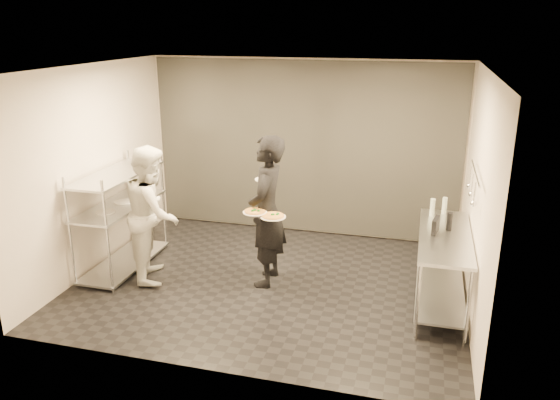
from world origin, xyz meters
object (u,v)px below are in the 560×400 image
(pizza_plate_near, at_px, (255,211))
(pos_monitor, at_px, (436,225))
(pass_rack, at_px, (120,215))
(salad_plate, at_px, (265,178))
(bottle_green, at_px, (432,207))
(chef, at_px, (153,213))
(bottle_clear, at_px, (445,205))
(prep_counter, at_px, (443,257))
(waiter, at_px, (267,212))
(pizza_plate_far, at_px, (273,216))
(bottle_dark, at_px, (449,222))

(pizza_plate_near, bearing_deg, pos_monitor, 5.35)
(pass_rack, height_order, salad_plate, pass_rack)
(pizza_plate_near, bearing_deg, bottle_green, 20.99)
(pizza_plate_near, xyz_separation_m, bottle_green, (2.15, 0.82, -0.03))
(chef, height_order, bottle_clear, chef)
(prep_counter, distance_m, bottle_green, 0.78)
(waiter, relative_size, pizza_plate_near, 6.55)
(salad_plate, relative_size, bottle_clear, 1.26)
(pizza_plate_far, bearing_deg, bottle_dark, 9.75)
(bottle_dark, bearing_deg, waiter, -177.05)
(pass_rack, relative_size, prep_counter, 0.89)
(pass_rack, relative_size, waiter, 0.81)
(chef, relative_size, bottle_dark, 8.00)
(bottle_green, height_order, bottle_dark, same)
(prep_counter, relative_size, pizza_plate_far, 5.62)
(bottle_green, bearing_deg, waiter, -163.38)
(pass_rack, height_order, pos_monitor, pass_rack)
(chef, bearing_deg, bottle_dark, -106.38)
(pizza_plate_far, xyz_separation_m, bottle_green, (1.90, 0.86, 0.00))
(chef, relative_size, bottle_green, 8.01)
(waiter, height_order, pizza_plate_far, waiter)
(chef, relative_size, salad_plate, 6.85)
(pass_rack, relative_size, pizza_plate_near, 5.27)
(pass_rack, height_order, prep_counter, pass_rack)
(pizza_plate_near, distance_m, pos_monitor, 2.20)
(waiter, bearing_deg, prep_counter, 86.48)
(pizza_plate_near, distance_m, pizza_plate_far, 0.25)
(pizza_plate_near, xyz_separation_m, salad_plate, (-0.01, 0.48, 0.30))
(salad_plate, bearing_deg, pizza_plate_far, -63.71)
(prep_counter, height_order, bottle_dark, bottle_dark)
(pizza_plate_near, distance_m, bottle_green, 2.30)
(chef, distance_m, pizza_plate_near, 1.43)
(pos_monitor, bearing_deg, pizza_plate_near, -164.26)
(pass_rack, xyz_separation_m, bottle_clear, (4.32, 0.80, 0.26))
(pos_monitor, height_order, bottle_clear, bottle_clear)
(pass_rack, xyz_separation_m, waiter, (2.11, 0.04, 0.22))
(salad_plate, height_order, pos_monitor, salad_plate)
(pos_monitor, bearing_deg, bottle_green, 104.15)
(prep_counter, bearing_deg, pizza_plate_far, -174.15)
(waiter, xyz_separation_m, pizza_plate_near, (-0.09, -0.21, 0.07))
(waiter, bearing_deg, bottle_clear, 106.46)
(pizza_plate_far, distance_m, salad_plate, 0.66)
(pizza_plate_far, bearing_deg, waiter, 121.87)
(waiter, height_order, bottle_green, waiter)
(prep_counter, relative_size, bottle_dark, 7.93)
(prep_counter, bearing_deg, bottle_clear, 90.44)
(bottle_clear, bearing_deg, chef, -165.26)
(salad_plate, bearing_deg, bottle_green, 9.03)
(bottle_clear, bearing_deg, waiter, -160.89)
(pass_rack, xyz_separation_m, bottle_green, (4.17, 0.65, 0.26))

